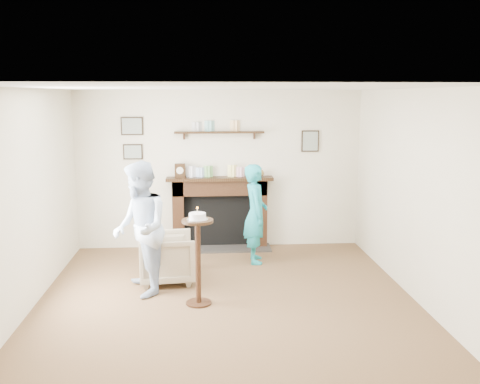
% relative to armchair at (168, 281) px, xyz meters
% --- Properties ---
extents(ground, '(5.00, 5.00, 0.00)m').
position_rel_armchair_xyz_m(ground, '(0.75, -0.85, 0.00)').
color(ground, brown).
rests_on(ground, ground).
extents(room_shell, '(4.54, 5.02, 2.52)m').
position_rel_armchair_xyz_m(room_shell, '(0.75, -0.16, 1.62)').
color(room_shell, beige).
rests_on(room_shell, ground).
extents(armchair, '(0.78, 0.76, 0.64)m').
position_rel_armchair_xyz_m(armchair, '(0.00, 0.00, 0.00)').
color(armchair, tan).
rests_on(armchair, ground).
extents(man, '(0.81, 0.93, 1.65)m').
position_rel_armchair_xyz_m(man, '(-0.29, -0.42, 0.00)').
color(man, silver).
rests_on(man, ground).
extents(woman, '(0.35, 0.53, 1.45)m').
position_rel_armchair_xyz_m(woman, '(1.24, 0.76, 0.00)').
color(woman, '#1FAAB3').
rests_on(woman, ground).
extents(pedestal_table, '(0.36, 0.36, 1.17)m').
position_rel_armchair_xyz_m(pedestal_table, '(0.41, -0.81, 0.72)').
color(pedestal_table, black).
rests_on(pedestal_table, ground).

